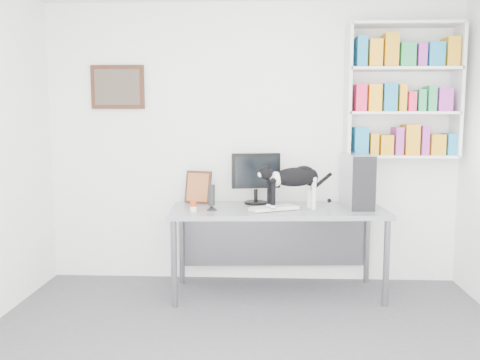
% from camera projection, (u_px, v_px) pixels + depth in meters
% --- Properties ---
extents(room, '(4.01, 4.01, 2.70)m').
position_uv_depth(room, '(244.00, 162.00, 2.98)').
color(room, '#515156').
rests_on(room, ground).
extents(bookshelf, '(1.03, 0.28, 1.24)m').
position_uv_depth(bookshelf, '(403.00, 91.00, 4.69)').
color(bookshelf, silver).
rests_on(bookshelf, room).
extents(wall_art, '(0.52, 0.04, 0.42)m').
position_uv_depth(wall_art, '(118.00, 87.00, 4.92)').
color(wall_art, '#4E2719').
rests_on(wall_art, room).
extents(desk, '(1.95, 0.85, 0.80)m').
position_uv_depth(desk, '(277.00, 251.00, 4.62)').
color(desk, gray).
rests_on(desk, room).
extents(monitor, '(0.49, 0.31, 0.49)m').
position_uv_depth(monitor, '(256.00, 178.00, 4.77)').
color(monitor, black).
rests_on(monitor, desk).
extents(keyboard, '(0.45, 0.33, 0.03)m').
position_uv_depth(keyboard, '(274.00, 208.00, 4.47)').
color(keyboard, silver).
rests_on(keyboard, desk).
extents(pc_tower, '(0.25, 0.50, 0.49)m').
position_uv_depth(pc_tower, '(357.00, 181.00, 4.58)').
color(pc_tower, '#AAAAAE').
rests_on(pc_tower, desk).
extents(speaker, '(0.11, 0.11, 0.24)m').
position_uv_depth(speaker, '(212.00, 197.00, 4.46)').
color(speaker, black).
rests_on(speaker, desk).
extents(leaning_print, '(0.28, 0.17, 0.32)m').
position_uv_depth(leaning_print, '(198.00, 187.00, 4.82)').
color(leaning_print, '#4E2719').
rests_on(leaning_print, desk).
extents(soup_can, '(0.07, 0.07, 0.09)m').
position_uv_depth(soup_can, '(193.00, 206.00, 4.40)').
color(soup_can, '#BC3110').
rests_on(soup_can, desk).
extents(cat, '(0.66, 0.42, 0.40)m').
position_uv_depth(cat, '(294.00, 188.00, 4.44)').
color(cat, black).
rests_on(cat, desk).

